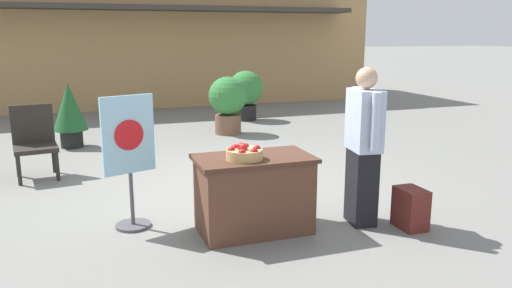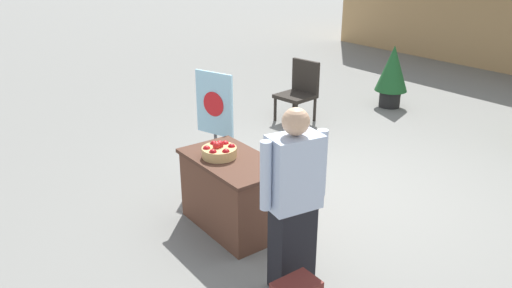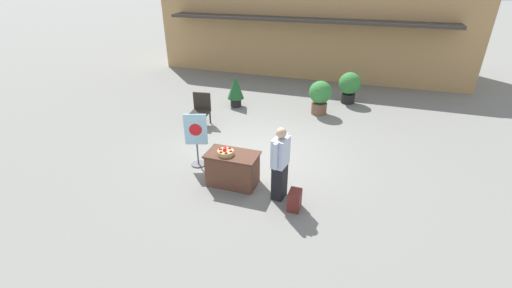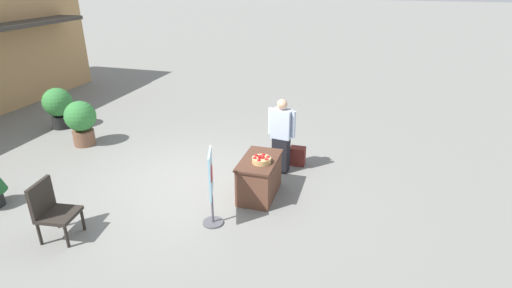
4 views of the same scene
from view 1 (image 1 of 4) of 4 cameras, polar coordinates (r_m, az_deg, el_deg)
ground_plane at (r=6.45m, az=-2.95°, el=-5.18°), size 120.00×120.00×0.00m
storefront_building at (r=15.32m, az=-14.81°, el=12.58°), size 13.69×4.82×4.16m
display_table at (r=5.01m, az=-0.25°, el=-5.72°), size 1.16×0.67×0.78m
apple_basket at (r=4.78m, az=-1.37°, el=-1.02°), size 0.35×0.35×0.16m
person_visitor at (r=5.22m, az=12.18°, el=-0.22°), size 0.32×0.60×1.64m
backpack at (r=5.38m, az=17.25°, el=-7.04°), size 0.24×0.34×0.42m
poster_board at (r=5.17m, az=-14.25°, el=-1.52°), size 0.53×0.36×1.37m
patio_chair at (r=7.51m, az=-24.01°, el=0.55°), size 0.62×0.62×1.00m
potted_plant_far_right at (r=9.25m, az=-20.53°, el=3.54°), size 0.58×0.58×1.13m
potted_plant_near_right at (r=11.46m, az=-1.17°, el=6.02°), size 0.78×0.78×1.13m
potted_plant_near_left at (r=9.89m, az=-3.25°, el=4.90°), size 0.75×0.75×1.14m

